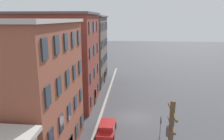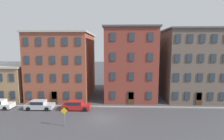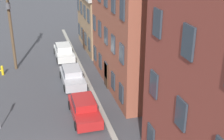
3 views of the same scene
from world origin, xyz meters
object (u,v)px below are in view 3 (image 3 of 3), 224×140
Objects in this scene: car_silver at (72,76)px; car_red at (84,108)px; utility_pole at (10,23)px; fire_hydrant at (2,70)px; car_white at (64,51)px.

car_silver is 5.93m from car_red.
utility_pole reaches higher than car_silver.
car_red is at bearing 32.74° from fire_hydrant.
car_silver is 7.94m from utility_pole.
car_silver is 0.53× the size of utility_pole.
utility_pole is 4.55m from fire_hydrant.
car_white is at bearing 179.10° from car_silver.
car_white and car_red have the same top height.
utility_pole is (-10.73, -4.91, 3.96)m from car_red.
utility_pole is at bearing -134.23° from car_silver.
car_white is 6.71m from car_silver.
car_silver is at bearing 59.68° from fire_hydrant.
utility_pole reaches higher than fire_hydrant.
car_white is 1.00× the size of car_red.
car_silver and car_red have the same top height.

